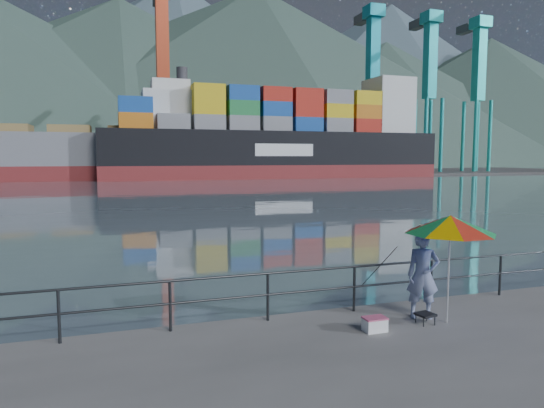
{
  "coord_description": "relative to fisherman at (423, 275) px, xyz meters",
  "views": [
    {
      "loc": [
        -3.96,
        -7.67,
        3.41
      ],
      "look_at": [
        0.49,
        6.0,
        2.0
      ],
      "focal_mm": 32.0,
      "sensor_mm": 36.0,
      "label": 1
    }
  ],
  "objects": [
    {
      "name": "harbor_water",
      "position": [
        -2.17,
        129.13,
        -0.92
      ],
      "size": [
        500.0,
        280.0,
        0.0
      ],
      "primitive_type": "cube",
      "color": "slate",
      "rests_on": "ground"
    },
    {
      "name": "far_dock",
      "position": [
        7.83,
        92.13,
        -0.92
      ],
      "size": [
        200.0,
        40.0,
        0.4
      ],
      "primitive_type": "cube",
      "color": "#514F4C",
      "rests_on": "ground"
    },
    {
      "name": "guardrail",
      "position": [
        -2.17,
        0.83,
        -0.4
      ],
      "size": [
        22.0,
        0.06,
        1.03
      ],
      "color": "#2D3033",
      "rests_on": "ground"
    },
    {
      "name": "mountains",
      "position": [
        36.65,
        206.88,
        34.63
      ],
      "size": [
        600.0,
        332.8,
        80.0
      ],
      "color": "#385147",
      "rests_on": "ground"
    },
    {
      "name": "port_cranes",
      "position": [
        28.83,
        83.13,
        15.08
      ],
      "size": [
        116.0,
        28.0,
        38.4
      ],
      "color": "#B3233C",
      "rests_on": "ground"
    },
    {
      "name": "container_stacks",
      "position": [
        30.9,
        93.38,
        2.01
      ],
      "size": [
        58.0,
        8.4,
        7.8
      ],
      "color": "#267F3F",
      "rests_on": "ground"
    },
    {
      "name": "fisherman",
      "position": [
        0.0,
        0.0,
        0.0
      ],
      "size": [
        0.79,
        0.67,
        1.84
      ],
      "primitive_type": "imported",
      "rotation": [
        0.0,
        0.0,
        -0.4
      ],
      "color": "#2E488B",
      "rests_on": "ground"
    },
    {
      "name": "beach_umbrella",
      "position": [
        0.3,
        -0.43,
        1.12
      ],
      "size": [
        2.39,
        2.39,
        2.23
      ],
      "color": "white",
      "rests_on": "ground"
    },
    {
      "name": "folding_stool",
      "position": [
        -0.17,
        -0.36,
        -0.8
      ],
      "size": [
        0.39,
        0.39,
        0.22
      ],
      "color": "black",
      "rests_on": "ground"
    },
    {
      "name": "cooler_bag",
      "position": [
        -1.37,
        -0.41,
        -0.79
      ],
      "size": [
        0.43,
        0.29,
        0.25
      ],
      "primitive_type": "cube",
      "rotation": [
        0.0,
        0.0,
        0.0
      ],
      "color": "white",
      "rests_on": "ground"
    },
    {
      "name": "fishing_rod",
      "position": [
        -0.49,
        0.98,
        -0.92
      ],
      "size": [
        0.24,
        1.87,
        1.32
      ],
      "primitive_type": "cylinder",
      "rotation": [
        0.96,
        0.0,
        -0.12
      ],
      "color": "black",
      "rests_on": "ground"
    },
    {
      "name": "bulk_carrier",
      "position": [
        -10.55,
        73.31,
        3.25
      ],
      "size": [
        48.32,
        8.36,
        14.5
      ],
      "color": "maroon",
      "rests_on": "ground"
    },
    {
      "name": "container_ship",
      "position": [
        22.01,
        71.12,
        4.93
      ],
      "size": [
        57.83,
        9.64,
        18.1
      ],
      "color": "maroon",
      "rests_on": "ground"
    }
  ]
}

